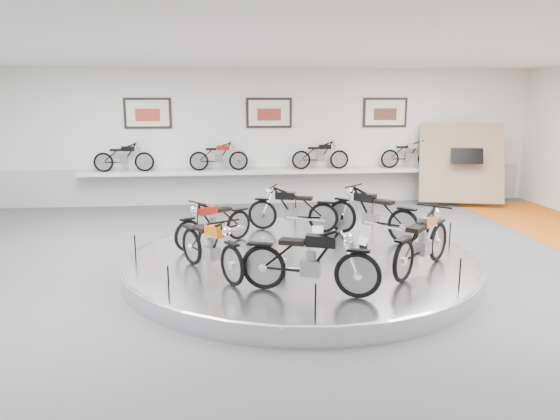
{
  "coord_description": "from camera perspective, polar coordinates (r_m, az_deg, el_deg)",
  "views": [
    {
      "loc": [
        -1.4,
        -9.24,
        3.17
      ],
      "look_at": [
        -0.35,
        0.6,
        1.11
      ],
      "focal_mm": 35.0,
      "sensor_mm": 36.0,
      "label": 1
    }
  ],
  "objects": [
    {
      "name": "bike_a",
      "position": [
        11.32,
        9.58,
        -0.28
      ],
      "size": [
        1.73,
        1.76,
        1.07
      ],
      "primitive_type": null,
      "rotation": [
        0.0,
        0.0,
        2.34
      ],
      "color": "black",
      "rests_on": "display_platform"
    },
    {
      "name": "bike_b",
      "position": [
        11.76,
        1.31,
        0.14
      ],
      "size": [
        1.79,
        1.13,
        1.0
      ],
      "primitive_type": null,
      "rotation": [
        0.0,
        0.0,
        2.8
      ],
      "color": "black",
      "rests_on": "display_platform"
    },
    {
      "name": "floor",
      "position": [
        9.87,
        2.42,
        -6.97
      ],
      "size": [
        16.0,
        16.0,
        0.0
      ],
      "primitive_type": "plane",
      "color": "#535355",
      "rests_on": "ground"
    },
    {
      "name": "shelf_bike_b",
      "position": [
        16.04,
        -6.42,
        5.42
      ],
      "size": [
        1.22,
        0.43,
        0.73
      ],
      "primitive_type": null,
      "color": "maroon",
      "rests_on": "shelf"
    },
    {
      "name": "wall_front",
      "position": [
        2.89,
        24.23,
        -13.15
      ],
      "size": [
        16.0,
        0.0,
        16.0
      ],
      "primitive_type": "plane",
      "rotation": [
        -1.57,
        0.0,
        0.0
      ],
      "color": "white",
      "rests_on": "floor"
    },
    {
      "name": "shelf",
      "position": [
        16.15,
        -1.05,
        4.05
      ],
      "size": [
        11.0,
        0.55,
        0.1
      ],
      "primitive_type": "cube",
      "color": "silver",
      "rests_on": "wall_back"
    },
    {
      "name": "shelf_bike_d",
      "position": [
        16.99,
        13.28,
        5.53
      ],
      "size": [
        1.22,
        0.43,
        0.73
      ],
      "primitive_type": null,
      "color": "#AEAEB3",
      "rests_on": "shelf"
    },
    {
      "name": "poster_left",
      "position": [
        16.34,
        -13.66,
        9.8
      ],
      "size": [
        1.35,
        0.06,
        0.88
      ],
      "primitive_type": "cube",
      "color": "#ECE6CA",
      "rests_on": "wall_back"
    },
    {
      "name": "wall_back",
      "position": [
        16.34,
        -1.15,
        7.66
      ],
      "size": [
        16.0,
        0.0,
        16.0
      ],
      "primitive_type": "plane",
      "rotation": [
        1.57,
        0.0,
        0.0
      ],
      "color": "white",
      "rests_on": "floor"
    },
    {
      "name": "bike_e",
      "position": [
        8.03,
        3.12,
        -5.2
      ],
      "size": [
        1.89,
        1.24,
        1.05
      ],
      "primitive_type": null,
      "rotation": [
        0.0,
        0.0,
        5.91
      ],
      "color": "black",
      "rests_on": "display_platform"
    },
    {
      "name": "poster_center",
      "position": [
        16.27,
        -1.15,
        10.11
      ],
      "size": [
        1.35,
        0.06,
        0.88
      ],
      "primitive_type": "cube",
      "color": "#ECE6CA",
      "rests_on": "wall_back"
    },
    {
      "name": "bike_f",
      "position": [
        9.36,
        14.65,
        -3.09
      ],
      "size": [
        1.7,
        1.75,
        1.06
      ],
      "primitive_type": null,
      "rotation": [
        0.0,
        0.0,
        7.1
      ],
      "color": "#AEAEB3",
      "rests_on": "display_platform"
    },
    {
      "name": "bike_d",
      "position": [
        8.96,
        -7.26,
        -3.7
      ],
      "size": [
        1.36,
        1.74,
        0.98
      ],
      "primitive_type": null,
      "rotation": [
        0.0,
        0.0,
        5.24
      ],
      "color": "#D15D08",
      "rests_on": "display_platform"
    },
    {
      "name": "shelf_bike_c",
      "position": [
        16.3,
        4.23,
        5.56
      ],
      "size": [
        1.22,
        0.43,
        0.73
      ],
      "primitive_type": null,
      "color": "black",
      "rests_on": "shelf"
    },
    {
      "name": "platform_rim",
      "position": [
        10.07,
        2.18,
        -4.97
      ],
      "size": [
        6.4,
        6.4,
        0.1
      ],
      "primitive_type": "torus",
      "color": "#B2B2BA",
      "rests_on": "display_platform"
    },
    {
      "name": "bike_c",
      "position": [
        10.73,
        -6.9,
        -1.28
      ],
      "size": [
        1.57,
        1.41,
        0.92
      ],
      "primitive_type": null,
      "rotation": [
        0.0,
        0.0,
        3.82
      ],
      "color": "maroon",
      "rests_on": "display_platform"
    },
    {
      "name": "poster_right",
      "position": [
        16.93,
        10.92,
        9.97
      ],
      "size": [
        1.35,
        0.06,
        0.88
      ],
      "primitive_type": "cube",
      "color": "#ECE6CA",
      "rests_on": "wall_back"
    },
    {
      "name": "shelf_bike_a",
      "position": [
        16.28,
        -16.0,
        5.13
      ],
      "size": [
        1.22,
        0.43,
        0.73
      ],
      "primitive_type": null,
      "color": "black",
      "rests_on": "shelf"
    },
    {
      "name": "display_platform",
      "position": [
        10.1,
        2.18,
        -5.62
      ],
      "size": [
        6.4,
        6.4,
        0.3
      ],
      "primitive_type": "cylinder",
      "color": "silver",
      "rests_on": "floor"
    },
    {
      "name": "display_panel",
      "position": [
        16.97,
        18.4,
        4.68
      ],
      "size": [
        2.56,
        1.52,
        2.3
      ],
      "primitive_type": "cube",
      "rotation": [
        -0.35,
        0.0,
        -0.26
      ],
      "color": "#94825D",
      "rests_on": "floor"
    },
    {
      "name": "dado_band",
      "position": [
        16.49,
        -1.13,
        2.63
      ],
      "size": [
        15.68,
        0.04,
        1.1
      ],
      "primitive_type": "cube",
      "color": "#BCBCBA",
      "rests_on": "floor"
    },
    {
      "name": "ceiling",
      "position": [
        9.38,
        2.64,
        16.85
      ],
      "size": [
        16.0,
        16.0,
        0.0
      ],
      "primitive_type": "plane",
      "rotation": [
        3.14,
        0.0,
        0.0
      ],
      "color": "white",
      "rests_on": "wall_back"
    }
  ]
}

